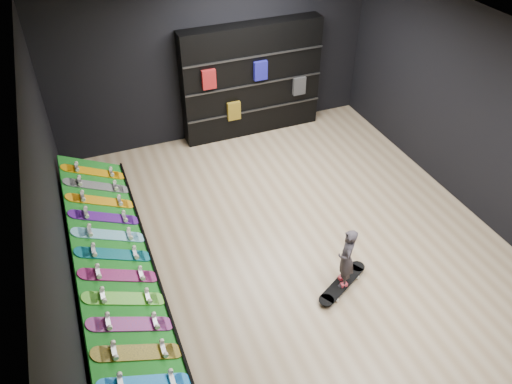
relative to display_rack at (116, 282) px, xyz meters
name	(u,v)px	position (x,y,z in m)	size (l,w,h in m)	color
floor	(292,245)	(2.55, 0.00, -0.25)	(6.00, 7.00, 0.01)	tan
ceiling	(304,50)	(2.55, 0.00, 2.75)	(6.00, 7.00, 0.01)	white
wall_back	(214,60)	(2.55, 3.50, 1.25)	(6.00, 0.02, 3.00)	black
wall_left	(56,218)	(-0.45, 0.00, 1.25)	(0.02, 7.00, 3.00)	black
wall_right	(481,119)	(5.55, 0.00, 1.25)	(0.02, 7.00, 3.00)	black
display_rack	(116,282)	(0.00, 0.00, 0.00)	(0.90, 4.50, 0.50)	black
turf_ramp	(113,256)	(0.05, 0.00, 0.46)	(1.00, 4.50, 0.04)	#0E5D13
back_shelving	(252,80)	(3.21, 3.32, 0.82)	(2.68, 0.31, 2.15)	black
floor_skateboard	(342,284)	(2.83, -0.98, -0.20)	(0.98, 0.22, 0.09)	black
child	(345,268)	(2.83, -0.98, 0.11)	(0.21, 0.15, 0.55)	black
display_board_0	(146,384)	(0.06, -1.90, 0.49)	(0.98, 0.22, 0.09)	blue
display_board_1	(138,353)	(0.06, -1.52, 0.49)	(0.98, 0.22, 0.09)	yellow
display_board_2	(131,324)	(0.06, -1.14, 0.49)	(0.98, 0.22, 0.09)	#2626BF
display_board_3	(125,299)	(0.06, -0.76, 0.49)	(0.98, 0.22, 0.09)	green
display_board_4	(119,275)	(0.06, -0.38, 0.49)	(0.98, 0.22, 0.09)	#E5198C
display_board_5	(114,254)	(0.06, 0.00, 0.49)	(0.98, 0.22, 0.09)	#0C8C99
display_board_6	(109,235)	(0.06, 0.38, 0.49)	(0.98, 0.22, 0.09)	#0CB2E5
display_board_7	(105,217)	(0.06, 0.76, 0.49)	(0.98, 0.22, 0.09)	purple
display_board_8	(101,201)	(0.06, 1.14, 0.49)	(0.98, 0.22, 0.09)	orange
display_board_9	(97,186)	(0.06, 1.52, 0.49)	(0.98, 0.22, 0.09)	black
display_board_10	(94,172)	(0.06, 1.90, 0.49)	(0.98, 0.22, 0.09)	yellow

